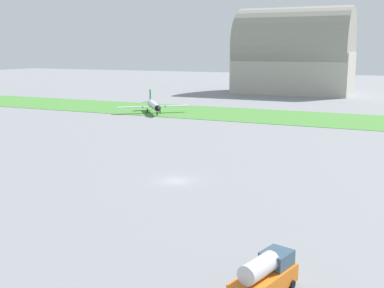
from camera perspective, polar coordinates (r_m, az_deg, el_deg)
ground_plane at (r=68.61m, az=-1.97°, el=-4.39°), size 600.00×600.00×0.00m
grass_taxiway_strip at (r=134.15m, az=11.43°, el=3.14°), size 360.00×28.00×0.08m
airplane_taxiing_turboprop at (r=140.21m, az=-4.56°, el=4.60°), size 17.59×15.61×6.31m
fuel_truck_midfield at (r=38.25m, az=8.64°, el=-15.15°), size 4.06×6.91×3.29m
hangar_distant at (r=207.79m, az=12.03°, el=10.33°), size 46.78×30.87×35.20m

